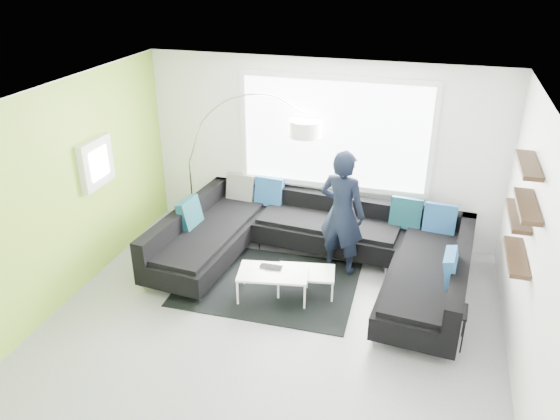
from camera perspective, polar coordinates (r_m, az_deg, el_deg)
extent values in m
plane|color=gray|center=(6.98, -0.59, -11.45)|extent=(5.50, 5.50, 0.00)
cube|color=white|center=(8.47, 4.32, 6.20)|extent=(5.50, 0.04, 2.80)
cube|color=white|center=(4.31, -10.78, -15.68)|extent=(5.50, 0.04, 2.80)
cube|color=white|center=(7.45, -21.34, 1.63)|extent=(0.04, 5.00, 2.80)
cube|color=white|center=(6.12, 24.88, -4.31)|extent=(0.04, 5.00, 2.80)
cube|color=white|center=(5.74, -0.72, 11.42)|extent=(5.50, 5.00, 0.04)
cube|color=#93C638|center=(7.44, -21.28, 1.62)|extent=(0.01, 5.00, 2.80)
cube|color=white|center=(8.30, 5.69, 7.92)|extent=(2.96, 0.06, 1.68)
cube|color=white|center=(7.78, -18.60, 4.66)|extent=(0.12, 0.66, 0.66)
cube|color=black|center=(6.33, 24.01, -0.09)|extent=(0.20, 1.24, 0.95)
cube|color=black|center=(7.74, 3.34, -5.45)|extent=(4.35, 2.91, 0.44)
cube|color=black|center=(7.55, 3.41, -2.96)|extent=(4.35, 2.91, 0.33)
cube|color=navy|center=(7.52, 3.42, -2.52)|extent=(3.72, 0.53, 0.46)
cube|color=black|center=(7.65, -1.25, -7.71)|extent=(2.43, 1.79, 0.01)
cube|color=white|center=(7.34, 1.02, -7.54)|extent=(1.28, 0.88, 0.39)
cube|color=black|center=(6.81, 17.32, -11.43)|extent=(0.36, 0.36, 0.47)
imported|color=black|center=(7.58, 6.49, -0.31)|extent=(0.88, 0.77, 1.83)
imported|color=black|center=(7.24, -1.04, -6.14)|extent=(0.30, 0.19, 0.02)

